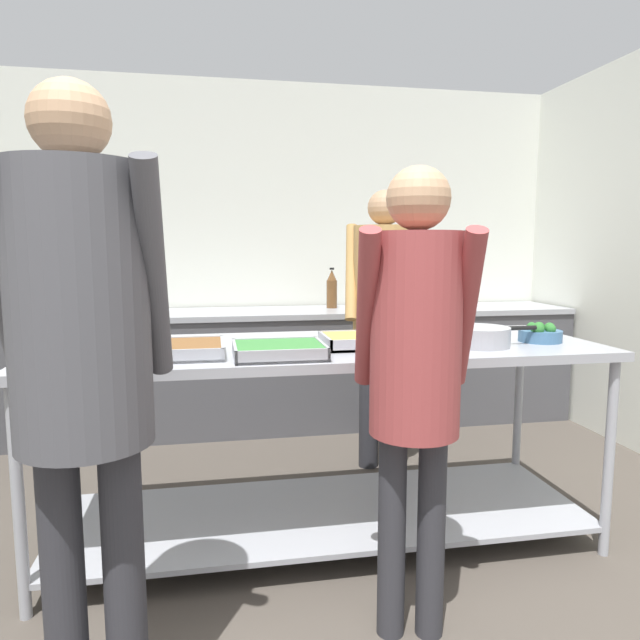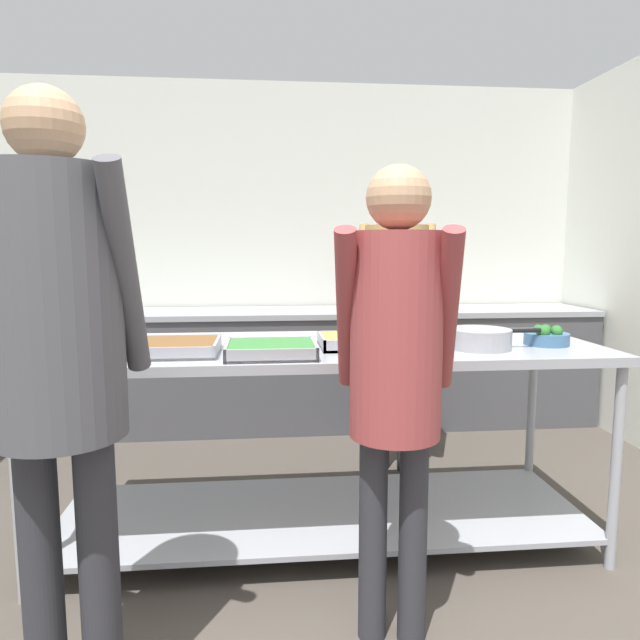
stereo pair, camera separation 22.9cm
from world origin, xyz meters
name	(u,v)px [view 1 (the left image)]	position (x,y,z in m)	size (l,w,h in m)	color
wall_rear	(262,252)	(0.00, 3.51, 1.32)	(4.87, 0.06, 2.65)	silver
back_counter	(268,369)	(0.00, 3.14, 0.45)	(4.71, 0.65, 0.89)	#4C4C51
serving_counter	(324,409)	(0.10, 1.39, 0.62)	(2.50, 0.86, 0.93)	#9EA0A8
plate_stack	(89,353)	(-0.89, 1.27, 0.94)	(0.24, 0.24, 0.04)	white
serving_tray_greens	(176,350)	(-0.55, 1.22, 0.95)	(0.38, 0.33, 0.05)	#9EA0A8
serving_tray_roast	(279,351)	(-0.14, 1.14, 0.95)	(0.36, 0.31, 0.05)	#9EA0A8
serving_tray_vegetables	(373,341)	(0.30, 1.31, 0.95)	(0.45, 0.28, 0.05)	#9EA0A8
sauce_pan	(480,336)	(0.77, 1.22, 0.97)	(0.41, 0.27, 0.09)	#9EA0A8
broccoli_bowl	(540,334)	(1.11, 1.28, 0.96)	(0.20, 0.20, 0.10)	#3D668C
guest_serving_left	(415,351)	(0.27, 0.67, 1.02)	(0.45, 0.38, 1.63)	#2D2D33
guest_serving_right	(82,341)	(-0.75, 0.50, 1.11)	(0.46, 0.37, 1.79)	#2D2D33
cook_behind_counter	(384,300)	(0.62, 2.19, 1.05)	(0.53, 0.43, 1.70)	#2D2D33
water_bottle	(332,289)	(0.52, 3.24, 1.04)	(0.08, 0.08, 0.32)	brown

